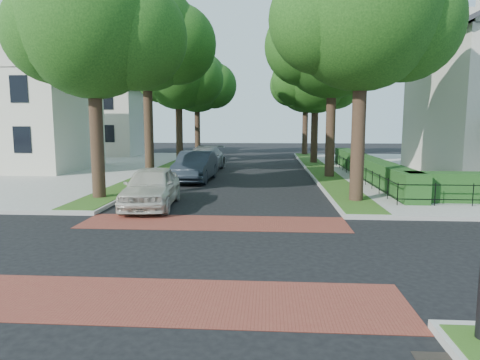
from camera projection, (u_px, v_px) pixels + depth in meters
The scene contains 20 objects.
ground at pixel (198, 251), 11.34m from camera, with size 120.00×120.00×0.00m, color black.
crosswalk_far at pixel (214, 223), 14.50m from camera, with size 9.00×2.20×0.01m, color maroon.
crosswalk_near at pixel (171, 300), 8.17m from camera, with size 9.00×2.20×0.01m, color maroon.
grass_strip_ne at pixel (319, 169), 29.84m from camera, with size 1.60×29.80×0.02m, color #284D16.
grass_strip_nw at pixel (167, 168), 30.56m from camera, with size 1.60×29.80×0.02m, color #284D16.
tree_right_near at pixel (364, 16), 17.10m from camera, with size 7.75×6.67×10.66m.
tree_right_mid at pixel (334, 43), 24.97m from camera, with size 8.25×7.09×11.22m.
tree_right_far at pixel (317, 78), 33.99m from camera, with size 7.25×6.23×9.74m.
tree_right_back at pixel (307, 83), 42.85m from camera, with size 7.50×6.45×10.20m.
tree_left_near at pixel (97, 29), 17.87m from camera, with size 7.50×6.45×10.20m.
tree_left_mid at pixel (149, 39), 25.65m from camera, with size 8.00×6.88×11.48m.
tree_left_far at pixel (180, 76), 34.68m from camera, with size 7.00×6.02×9.86m.
tree_left_back at pixel (198, 83), 43.56m from camera, with size 7.75×6.66×10.44m.
hedge_main_road at pixel (367, 167), 25.56m from camera, with size 1.00×18.00×1.20m, color #193C15.
fence_main_road at pixel (353, 169), 25.63m from camera, with size 0.06×18.00×0.90m, color black, non-canonical shape.
house_left_near at pixel (18, 98), 29.48m from camera, with size 10.00×9.00×10.14m.
house_left_far at pixel (98, 106), 43.32m from camera, with size 10.00×9.00×10.14m.
parked_car_front at pixel (151, 187), 17.16m from camera, with size 1.92×4.77×1.63m, color beige.
parked_car_middle at pixel (195, 166), 24.68m from camera, with size 1.82×5.22×1.72m, color #1D232B.
parked_car_rear at pixel (204, 159), 30.13m from camera, with size 2.35×5.79×1.68m, color slate.
Camera 1 is at (1.84, -10.88, 3.38)m, focal length 32.00 mm.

